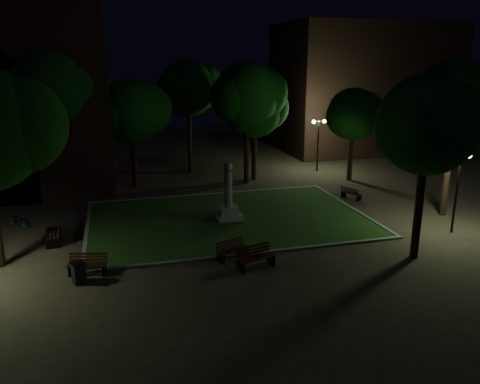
% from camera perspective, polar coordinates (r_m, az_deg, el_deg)
% --- Properties ---
extents(ground, '(80.00, 80.00, 0.00)m').
position_cam_1_polar(ground, '(24.51, -0.30, -4.85)').
color(ground, '#443425').
extents(lawn, '(15.00, 10.00, 0.08)m').
position_cam_1_polar(lawn, '(26.32, -1.42, -3.29)').
color(lawn, '#274718').
rests_on(lawn, ground).
extents(lawn_kerb, '(15.40, 10.40, 0.12)m').
position_cam_1_polar(lawn_kerb, '(26.31, -1.42, -3.25)').
color(lawn_kerb, slate).
rests_on(lawn_kerb, ground).
extents(monument, '(1.40, 1.40, 3.20)m').
position_cam_1_polar(monument, '(26.03, -1.44, -1.38)').
color(monument, gray).
rests_on(monument, lawn).
extents(building_far, '(16.00, 10.00, 12.00)m').
position_cam_1_polar(building_far, '(48.54, 14.63, 12.18)').
color(building_far, '#522D1E').
rests_on(building_far, ground).
extents(tree_north_wl, '(5.33, 4.35, 7.46)m').
position_cam_1_polar(tree_north_wl, '(33.11, -12.96, 9.56)').
color(tree_north_wl, black).
rests_on(tree_north_wl, ground).
extents(tree_north_er, '(5.66, 4.62, 8.61)m').
position_cam_1_polar(tree_north_er, '(33.17, 1.01, 11.72)').
color(tree_north_er, black).
rests_on(tree_north_er, ground).
extents(tree_ne, '(4.62, 3.77, 6.78)m').
position_cam_1_polar(tree_ne, '(35.02, 13.76, 9.20)').
color(tree_ne, black).
rests_on(tree_ne, ground).
extents(tree_east, '(6.19, 5.06, 8.72)m').
position_cam_1_polar(tree_east, '(28.42, 24.97, 9.40)').
color(tree_east, black).
rests_on(tree_east, ground).
extents(tree_se, '(5.25, 4.29, 8.17)m').
position_cam_1_polar(tree_se, '(21.38, 22.15, 7.59)').
color(tree_se, black).
rests_on(tree_se, ground).
extents(tree_nw, '(6.49, 5.30, 9.72)m').
position_cam_1_polar(tree_nw, '(31.91, -21.66, 11.87)').
color(tree_nw, black).
rests_on(tree_nw, ground).
extents(tree_far_north, '(5.27, 4.30, 8.73)m').
position_cam_1_polar(tree_far_north, '(36.66, -6.18, 12.46)').
color(tree_far_north, black).
rests_on(tree_far_north, ground).
extents(tree_extra, '(4.94, 4.03, 7.18)m').
position_cam_1_polar(tree_extra, '(34.25, 1.93, 9.94)').
color(tree_extra, black).
rests_on(tree_extra, ground).
extents(lamppost_se, '(1.18, 0.28, 4.18)m').
position_cam_1_polar(lamppost_se, '(26.00, 25.08, 1.64)').
color(lamppost_se, black).
rests_on(lamppost_se, ground).
extents(lamppost_nw, '(1.18, 0.28, 4.32)m').
position_cam_1_polar(lamppost_nw, '(33.49, -24.79, 4.70)').
color(lamppost_nw, black).
rests_on(lamppost_nw, ground).
extents(lamppost_ne, '(1.18, 0.28, 4.13)m').
position_cam_1_polar(lamppost_ne, '(37.73, 9.54, 6.85)').
color(lamppost_ne, black).
rests_on(lamppost_ne, ground).
extents(bench_near_left, '(1.64, 1.14, 0.86)m').
position_cam_1_polar(bench_near_left, '(21.17, -0.97, -7.11)').
color(bench_near_left, black).
rests_on(bench_near_left, ground).
extents(bench_near_right, '(1.85, 1.04, 0.96)m').
position_cam_1_polar(bench_near_right, '(20.29, 1.86, -8.01)').
color(bench_near_right, black).
rests_on(bench_near_right, ground).
extents(bench_west_near, '(1.68, 0.92, 0.87)m').
position_cam_1_polar(bench_west_near, '(20.73, -18.06, -8.42)').
color(bench_west_near, black).
rests_on(bench_west_near, ground).
extents(bench_left_side, '(0.78, 1.88, 1.00)m').
position_cam_1_polar(bench_left_side, '(24.67, -21.70, -4.71)').
color(bench_left_side, black).
rests_on(bench_left_side, ground).
extents(bench_right_side, '(1.01, 1.46, 0.76)m').
position_cam_1_polar(bench_right_side, '(30.91, 13.35, -0.19)').
color(bench_right_side, black).
rests_on(bench_right_side, ground).
extents(trash_bin, '(0.67, 0.67, 0.87)m').
position_cam_1_polar(trash_bin, '(20.06, -19.08, -9.26)').
color(trash_bin, black).
rests_on(trash_bin, ground).
extents(bicycle, '(1.46, 1.45, 0.80)m').
position_cam_1_polar(bicycle, '(27.73, -25.33, -3.07)').
color(bicycle, black).
rests_on(bicycle, ground).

